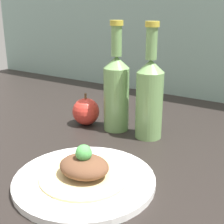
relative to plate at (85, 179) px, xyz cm
name	(u,v)px	position (x,y,z in cm)	size (l,w,h in cm)	color
ground_plane	(86,158)	(-8.15, 10.66, -2.78)	(180.00, 110.00, 4.00)	black
plate	(85,179)	(0.00, 0.00, 0.00)	(24.93, 24.93, 1.47)	white
plated_food	(84,168)	(0.00, 0.00, 2.20)	(15.78, 15.78, 6.14)	#D6BC7F
cider_bottle_left	(116,90)	(-9.33, 24.80, 9.44)	(6.28, 6.28, 26.68)	#729E5B
cider_bottle_right	(150,96)	(-0.25, 24.80, 9.44)	(6.28, 6.28, 26.68)	#729E5B
apple	(86,112)	(-17.73, 23.20, 2.77)	(7.09, 7.09, 8.44)	red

